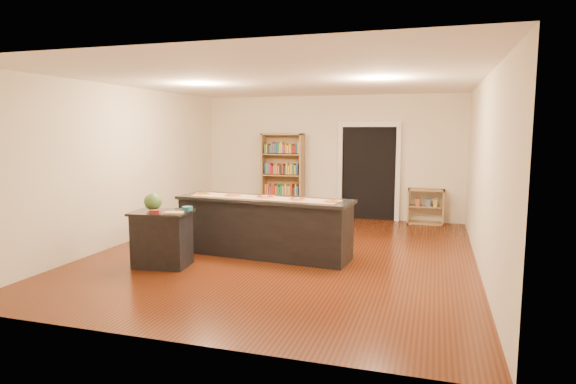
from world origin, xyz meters
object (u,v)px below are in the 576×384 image
(kitchen_island, at_px, (264,227))
(bookshelf, at_px, (283,175))
(side_counter, at_px, (162,238))
(watermelon, at_px, (153,202))
(waste_bin, at_px, (325,211))
(low_shelf, at_px, (426,206))

(kitchen_island, distance_m, bookshelf, 3.62)
(side_counter, relative_size, watermelon, 3.26)
(side_counter, height_order, watermelon, watermelon)
(kitchen_island, xyz_separation_m, watermelon, (-1.41, -0.99, 0.49))
(kitchen_island, xyz_separation_m, bookshelf, (-0.80, 3.49, 0.50))
(side_counter, distance_m, bookshelf, 4.57)
(kitchen_island, xyz_separation_m, waste_bin, (0.25, 3.40, -0.30))
(side_counter, bearing_deg, low_shelf, 43.18)
(side_counter, height_order, bookshelf, bookshelf)
(waste_bin, bearing_deg, side_counter, -108.70)
(kitchen_island, height_order, watermelon, watermelon)
(watermelon, bearing_deg, side_counter, -11.76)
(kitchen_island, relative_size, bookshelf, 1.48)
(low_shelf, height_order, waste_bin, low_shelf)
(kitchen_island, distance_m, waste_bin, 3.42)
(bookshelf, height_order, watermelon, bookshelf)
(low_shelf, bearing_deg, watermelon, -130.63)
(low_shelf, relative_size, watermelon, 2.95)
(side_counter, bearing_deg, bookshelf, 76.72)
(watermelon, bearing_deg, kitchen_island, 35.00)
(side_counter, relative_size, bookshelf, 0.43)
(waste_bin, bearing_deg, low_shelf, 2.68)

